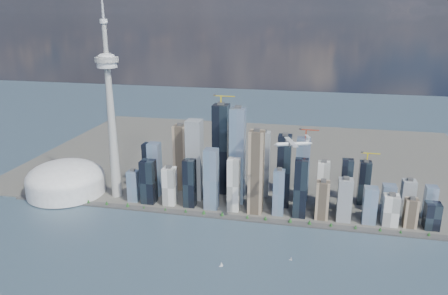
% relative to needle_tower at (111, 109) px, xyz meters
% --- Properties ---
extents(ground, '(4000.00, 4000.00, 0.00)m').
position_rel_needle_tower_xyz_m(ground, '(300.00, -310.00, -235.84)').
color(ground, '#314156').
rests_on(ground, ground).
extents(seawall, '(1100.00, 22.00, 4.00)m').
position_rel_needle_tower_xyz_m(seawall, '(300.00, -60.00, -233.84)').
color(seawall, '#383838').
rests_on(seawall, ground).
extents(land, '(1400.00, 900.00, 3.00)m').
position_rel_needle_tower_xyz_m(land, '(300.00, 390.00, -234.34)').
color(land, '#4C4C47').
rests_on(land, ground).
extents(shoreline_trees, '(960.53, 7.20, 8.80)m').
position_rel_needle_tower_xyz_m(shoreline_trees, '(300.00, -60.00, -227.06)').
color(shoreline_trees, '#3F2D1E').
rests_on(shoreline_trees, seawall).
extents(skyscraper_cluster, '(736.00, 142.00, 262.95)m').
position_rel_needle_tower_xyz_m(skyscraper_cluster, '(359.62, 26.82, -154.14)').
color(skyscraper_cluster, black).
rests_on(skyscraper_cluster, land).
extents(needle_tower, '(56.00, 56.00, 550.50)m').
position_rel_needle_tower_xyz_m(needle_tower, '(0.00, 0.00, 0.00)').
color(needle_tower, '#A6A6A1').
rests_on(needle_tower, land).
extents(dome_stadium, '(200.00, 200.00, 86.00)m').
position_rel_needle_tower_xyz_m(dome_stadium, '(-140.00, -10.00, -196.40)').
color(dome_stadium, silver).
rests_on(dome_stadium, land).
extents(airplane, '(77.09, 68.94, 19.31)m').
position_rel_needle_tower_xyz_m(airplane, '(454.59, -125.67, -23.39)').
color(airplane, silver).
rests_on(airplane, ground).
extents(sailboat_west, '(7.42, 3.90, 10.38)m').
position_rel_needle_tower_xyz_m(sailboat_west, '(337.19, -262.51, -232.51)').
color(sailboat_west, silver).
rests_on(sailboat_west, ground).
extents(sailboat_east, '(6.19, 3.82, 8.85)m').
position_rel_needle_tower_xyz_m(sailboat_east, '(465.83, -212.84, -233.00)').
color(sailboat_east, silver).
rests_on(sailboat_east, ground).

